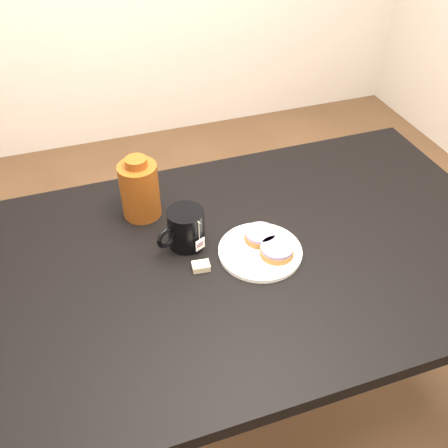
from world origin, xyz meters
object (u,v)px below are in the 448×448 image
object	(u,v)px
teabag_pouch	(201,266)
bagel_front	(277,250)
table	(262,269)
mug	(185,228)
plate	(260,251)
bagel_back	(260,235)
bagel_package	(140,189)

from	to	relation	value
teabag_pouch	bagel_front	bearing A→B (deg)	-6.58
table	bagel_front	xyz separation A→B (m)	(0.02, -0.05, 0.11)
bagel_front	mug	xyz separation A→B (m)	(-0.21, 0.13, 0.03)
mug	plate	bearing A→B (deg)	-54.25
plate	bagel_back	bearing A→B (deg)	67.85
table	mug	size ratio (longest dim) A/B	8.99
plate	bagel_front	xyz separation A→B (m)	(0.03, -0.03, 0.02)
table	teabag_pouch	distance (m)	0.21
bagel_back	table	bearing A→B (deg)	-85.51
plate	bagel_package	size ratio (longest dim) A/B	1.18
table	bagel_back	world-z (taller)	bagel_back
bagel_front	bagel_package	xyz separation A→B (m)	(-0.30, 0.30, 0.06)
table	bagel_front	distance (m)	0.12
teabag_pouch	bagel_package	bearing A→B (deg)	109.32
bagel_back	teabag_pouch	world-z (taller)	bagel_back
bagel_back	mug	world-z (taller)	mug
bagel_front	bagel_back	bearing A→B (deg)	105.25
bagel_package	mug	bearing A→B (deg)	-63.10
bagel_package	teabag_pouch	bearing A→B (deg)	-70.68
plate	bagel_front	distance (m)	0.05
table	mug	bearing A→B (deg)	156.88
plate	teabag_pouch	xyz separation A→B (m)	(-0.17, -0.01, 0.00)
plate	bagel_front	bearing A→B (deg)	-39.46
teabag_pouch	mug	bearing A→B (deg)	95.67
plate	bagel_package	world-z (taller)	bagel_package
bagel_back	plate	bearing A→B (deg)	-112.15
bagel_package	plate	bearing A→B (deg)	-45.62
bagel_back	mug	distance (m)	0.20
table	teabag_pouch	size ratio (longest dim) A/B	31.11
table	bagel_front	world-z (taller)	bagel_front
bagel_back	bagel_package	world-z (taller)	bagel_package
mug	teabag_pouch	size ratio (longest dim) A/B	3.46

